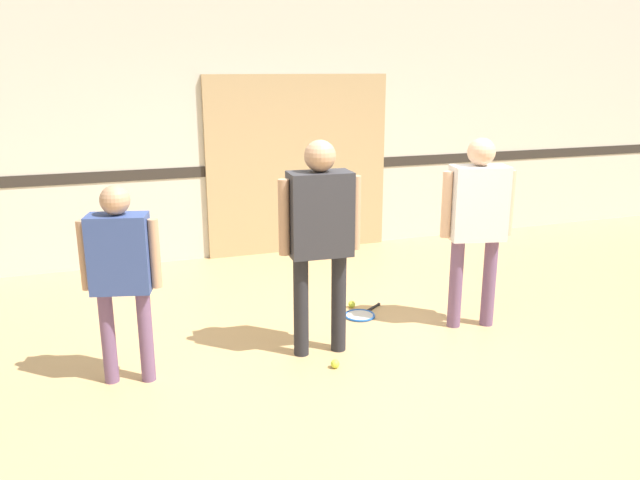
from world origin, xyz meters
The scene contains 9 objects.
ground_plane centered at (0.00, 0.00, 0.00)m, with size 16.00×16.00×0.00m, color tan.
wall_back centered at (0.00, 3.08, 1.60)m, with size 16.00×0.07×3.20m.
wall_panel centered at (0.51, 3.02, 1.05)m, with size 2.20×0.05×2.09m.
person_instructor centered at (-0.20, 0.23, 1.03)m, with size 0.63×0.28×1.66m.
person_student_left centered at (-1.63, 0.24, 0.88)m, with size 0.52×0.31×1.42m.
person_student_right centered at (1.21, 0.30, 1.00)m, with size 0.60×0.34×1.62m.
racket_spare_on_floor centered at (0.40, 0.81, 0.01)m, with size 0.49×0.40×0.03m.
tennis_ball_near_instructor centered at (-0.18, -0.06, 0.03)m, with size 0.07×0.07×0.07m, color #CCE038.
tennis_ball_by_spare_racket centered at (0.39, 1.02, 0.03)m, with size 0.07×0.07×0.07m, color #CCE038.
Camera 1 is at (-1.69, -4.01, 2.16)m, focal length 35.00 mm.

